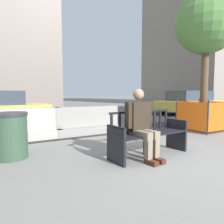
% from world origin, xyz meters
% --- Properties ---
extents(ground_plane, '(200.00, 200.00, 0.00)m').
position_xyz_m(ground_plane, '(0.00, 0.00, 0.00)').
color(ground_plane, gray).
extents(street_asphalt, '(120.00, 12.00, 0.01)m').
position_xyz_m(street_asphalt, '(0.00, 8.70, 0.00)').
color(street_asphalt, '#28282B').
rests_on(street_asphalt, ground).
extents(street_bench, '(1.73, 0.66, 0.88)m').
position_xyz_m(street_bench, '(-0.49, 0.59, 0.40)').
color(street_bench, black).
rests_on(street_bench, ground).
extents(seated_person, '(0.59, 0.75, 1.31)m').
position_xyz_m(seated_person, '(-0.75, 0.51, 0.69)').
color(seated_person, '#2D2319').
rests_on(seated_person, ground).
extents(jersey_barrier_centre, '(2.00, 0.69, 0.84)m').
position_xyz_m(jersey_barrier_centre, '(-0.68, 3.26, 0.34)').
color(jersey_barrier_centre, gray).
rests_on(jersey_barrier_centre, ground).
extents(jersey_barrier_left, '(2.01, 0.71, 0.84)m').
position_xyz_m(jersey_barrier_left, '(-2.53, 3.27, 0.34)').
color(jersey_barrier_left, '#ADA89E').
rests_on(jersey_barrier_left, ground).
extents(street_tree, '(2.00, 2.00, 4.52)m').
position_xyz_m(street_tree, '(2.92, 1.84, 3.48)').
color(street_tree, brown).
rests_on(street_tree, ground).
extents(construction_fence, '(1.26, 1.26, 1.05)m').
position_xyz_m(construction_fence, '(2.92, 1.84, 0.52)').
color(construction_fence, '#2D2D33').
rests_on(construction_fence, ground).
extents(car_taxi_near, '(4.76, 1.98, 1.42)m').
position_xyz_m(car_taxi_near, '(7.28, 5.85, 0.72)').
color(car_taxi_near, '#DBC64C').
rests_on(car_taxi_near, ground).
extents(trash_bin, '(0.62, 0.62, 0.87)m').
position_xyz_m(trash_bin, '(-2.87, 1.72, 0.44)').
color(trash_bin, '#334C38').
rests_on(trash_bin, ground).
extents(building_far_right, '(14.42, 10.66, 23.43)m').
position_xyz_m(building_far_right, '(21.37, 14.24, 11.71)').
color(building_far_right, gray).
rests_on(building_far_right, ground).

